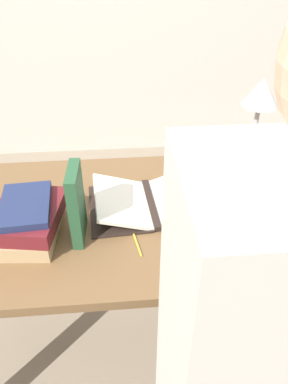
{
  "coord_description": "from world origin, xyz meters",
  "views": [
    {
      "loc": [
        -0.05,
        -1.03,
        1.62
      ],
      "look_at": [
        0.04,
        0.01,
        0.84
      ],
      "focal_mm": 35.0,
      "sensor_mm": 36.0,
      "label": 1
    }
  ],
  "objects_px": {
    "coffee_mug": "(201,194)",
    "pencil": "(136,240)",
    "open_book": "(151,201)",
    "book_standing_upright": "(77,205)",
    "reading_lamp": "(259,109)",
    "book_stack_tall": "(29,219)"
  },
  "relations": [
    {
      "from": "book_stack_tall",
      "to": "book_standing_upright",
      "type": "xyz_separation_m",
      "value": [
        0.16,
        -0.02,
        0.06
      ]
    },
    {
      "from": "coffee_mug",
      "to": "pencil",
      "type": "relative_size",
      "value": 0.77
    },
    {
      "from": "book_standing_upright",
      "to": "coffee_mug",
      "type": "xyz_separation_m",
      "value": [
        0.43,
        0.13,
        -0.09
      ]
    },
    {
      "from": "coffee_mug",
      "to": "pencil",
      "type": "xyz_separation_m",
      "value": [
        -0.25,
        -0.18,
        -0.04
      ]
    },
    {
      "from": "reading_lamp",
      "to": "coffee_mug",
      "type": "relative_size",
      "value": 3.37
    },
    {
      "from": "book_stack_tall",
      "to": "reading_lamp",
      "type": "xyz_separation_m",
      "value": [
        0.83,
        0.3,
        0.22
      ]
    },
    {
      "from": "book_standing_upright",
      "to": "reading_lamp",
      "type": "bearing_deg",
      "value": 28.47
    },
    {
      "from": "coffee_mug",
      "to": "book_stack_tall",
      "type": "bearing_deg",
      "value": -168.98
    },
    {
      "from": "reading_lamp",
      "to": "pencil",
      "type": "relative_size",
      "value": 2.6
    },
    {
      "from": "coffee_mug",
      "to": "pencil",
      "type": "height_order",
      "value": "coffee_mug"
    },
    {
      "from": "book_stack_tall",
      "to": "coffee_mug",
      "type": "height_order",
      "value": "book_stack_tall"
    },
    {
      "from": "open_book",
      "to": "book_stack_tall",
      "type": "bearing_deg",
      "value": -168.21
    },
    {
      "from": "open_book",
      "to": "reading_lamp",
      "type": "distance_m",
      "value": 0.53
    },
    {
      "from": "book_standing_upright",
      "to": "reading_lamp",
      "type": "relative_size",
      "value": 0.64
    },
    {
      "from": "open_book",
      "to": "coffee_mug",
      "type": "height_order",
      "value": "coffee_mug"
    },
    {
      "from": "book_stack_tall",
      "to": "pencil",
      "type": "distance_m",
      "value": 0.36
    },
    {
      "from": "open_book",
      "to": "book_standing_upright",
      "type": "distance_m",
      "value": 0.3
    },
    {
      "from": "reading_lamp",
      "to": "coffee_mug",
      "type": "bearing_deg",
      "value": -141.51
    },
    {
      "from": "reading_lamp",
      "to": "coffee_mug",
      "type": "height_order",
      "value": "reading_lamp"
    },
    {
      "from": "book_stack_tall",
      "to": "reading_lamp",
      "type": "bearing_deg",
      "value": 20.05
    },
    {
      "from": "book_standing_upright",
      "to": "reading_lamp",
      "type": "xyz_separation_m",
      "value": [
        0.67,
        0.32,
        0.16
      ]
    },
    {
      "from": "book_stack_tall",
      "to": "coffee_mug",
      "type": "xyz_separation_m",
      "value": [
        0.59,
        0.12,
        -0.02
      ]
    }
  ]
}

